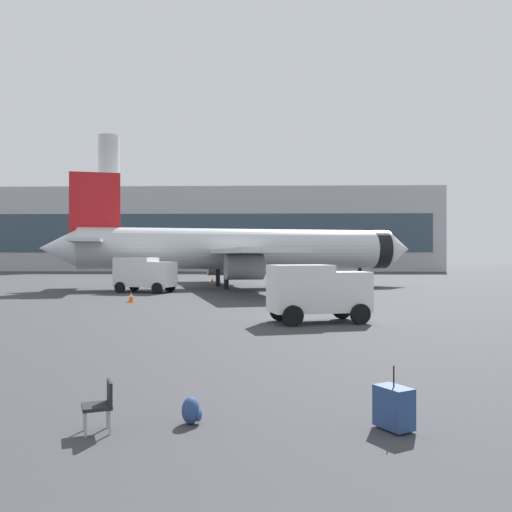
{
  "coord_description": "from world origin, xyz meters",
  "views": [
    {
      "loc": [
        -0.35,
        -2.43,
        2.97
      ],
      "look_at": [
        -1.19,
        29.02,
        3.0
      ],
      "focal_mm": 37.52,
      "sensor_mm": 36.0,
      "label": 1
    }
  ],
  "objects_px": {
    "safety_cone_far": "(296,284)",
    "cargo_van": "(317,290)",
    "safety_cone_near": "(131,297)",
    "airplane_at_gate": "(240,249)",
    "rolling_suitcase": "(394,407)",
    "gate_chair": "(101,403)",
    "safety_cone_mid": "(273,283)",
    "traveller_backpack": "(192,411)",
    "service_truck": "(145,273)",
    "safety_cone_outer": "(212,281)"
  },
  "relations": [
    {
      "from": "service_truck",
      "to": "cargo_van",
      "type": "height_order",
      "value": "service_truck"
    },
    {
      "from": "gate_chair",
      "to": "cargo_van",
      "type": "bearing_deg",
      "value": 71.77
    },
    {
      "from": "safety_cone_far",
      "to": "gate_chair",
      "type": "xyz_separation_m",
      "value": [
        -5.35,
        -43.39,
        0.19
      ]
    },
    {
      "from": "rolling_suitcase",
      "to": "traveller_backpack",
      "type": "bearing_deg",
      "value": 176.14
    },
    {
      "from": "safety_cone_outer",
      "to": "safety_cone_near",
      "type": "bearing_deg",
      "value": -96.67
    },
    {
      "from": "safety_cone_mid",
      "to": "gate_chair",
      "type": "xyz_separation_m",
      "value": [
        -3.09,
        -44.6,
        0.17
      ]
    },
    {
      "from": "safety_cone_outer",
      "to": "rolling_suitcase",
      "type": "bearing_deg",
      "value": -80.2
    },
    {
      "from": "cargo_van",
      "to": "safety_cone_mid",
      "type": "bearing_deg",
      "value": 93.66
    },
    {
      "from": "airplane_at_gate",
      "to": "cargo_van",
      "type": "bearing_deg",
      "value": -79.43
    },
    {
      "from": "safety_cone_mid",
      "to": "safety_cone_outer",
      "type": "xyz_separation_m",
      "value": [
        -6.55,
        4.45,
        -0.01
      ]
    },
    {
      "from": "traveller_backpack",
      "to": "safety_cone_near",
      "type": "bearing_deg",
      "value": 107.0
    },
    {
      "from": "airplane_at_gate",
      "to": "cargo_van",
      "type": "xyz_separation_m",
      "value": [
        4.97,
        -26.65,
        -2.21
      ]
    },
    {
      "from": "safety_cone_mid",
      "to": "gate_chair",
      "type": "distance_m",
      "value": 44.7
    },
    {
      "from": "safety_cone_far",
      "to": "gate_chair",
      "type": "bearing_deg",
      "value": -97.03
    },
    {
      "from": "safety_cone_mid",
      "to": "rolling_suitcase",
      "type": "xyz_separation_m",
      "value": [
        1.88,
        -44.36,
        0.06
      ]
    },
    {
      "from": "traveller_backpack",
      "to": "safety_cone_outer",
      "type": "bearing_deg",
      "value": 95.79
    },
    {
      "from": "airplane_at_gate",
      "to": "safety_cone_near",
      "type": "bearing_deg",
      "value": -110.96
    },
    {
      "from": "service_truck",
      "to": "safety_cone_far",
      "type": "height_order",
      "value": "service_truck"
    },
    {
      "from": "cargo_van",
      "to": "traveller_backpack",
      "type": "bearing_deg",
      "value": -103.5
    },
    {
      "from": "airplane_at_gate",
      "to": "gate_chair",
      "type": "bearing_deg",
      "value": -90.0
    },
    {
      "from": "safety_cone_far",
      "to": "safety_cone_outer",
      "type": "height_order",
      "value": "safety_cone_outer"
    },
    {
      "from": "safety_cone_far",
      "to": "traveller_backpack",
      "type": "bearing_deg",
      "value": -95.18
    },
    {
      "from": "cargo_van",
      "to": "safety_cone_mid",
      "type": "distance_m",
      "value": 29.57
    },
    {
      "from": "airplane_at_gate",
      "to": "rolling_suitcase",
      "type": "bearing_deg",
      "value": -83.17
    },
    {
      "from": "gate_chair",
      "to": "traveller_backpack",
      "type": "bearing_deg",
      "value": 18.07
    },
    {
      "from": "service_truck",
      "to": "gate_chair",
      "type": "xyz_separation_m",
      "value": [
        7.53,
        -34.84,
        -1.11
      ]
    },
    {
      "from": "safety_cone_near",
      "to": "airplane_at_gate",
      "type": "bearing_deg",
      "value": 69.04
    },
    {
      "from": "safety_cone_outer",
      "to": "gate_chair",
      "type": "bearing_deg",
      "value": -85.96
    },
    {
      "from": "cargo_van",
      "to": "safety_cone_far",
      "type": "relative_size",
      "value": 7.69
    },
    {
      "from": "safety_cone_far",
      "to": "cargo_van",
      "type": "bearing_deg",
      "value": -90.76
    },
    {
      "from": "service_truck",
      "to": "gate_chair",
      "type": "bearing_deg",
      "value": -77.81
    },
    {
      "from": "safety_cone_far",
      "to": "safety_cone_outer",
      "type": "bearing_deg",
      "value": 147.3
    },
    {
      "from": "traveller_backpack",
      "to": "rolling_suitcase",
      "type": "bearing_deg",
      "value": -3.86
    },
    {
      "from": "service_truck",
      "to": "rolling_suitcase",
      "type": "height_order",
      "value": "service_truck"
    },
    {
      "from": "airplane_at_gate",
      "to": "service_truck",
      "type": "relative_size",
      "value": 6.77
    },
    {
      "from": "safety_cone_near",
      "to": "safety_cone_mid",
      "type": "height_order",
      "value": "safety_cone_near"
    },
    {
      "from": "traveller_backpack",
      "to": "safety_cone_mid",
      "type": "bearing_deg",
      "value": 87.89
    },
    {
      "from": "gate_chair",
      "to": "safety_cone_near",
      "type": "bearing_deg",
      "value": 103.64
    },
    {
      "from": "cargo_van",
      "to": "rolling_suitcase",
      "type": "bearing_deg",
      "value": -90.01
    },
    {
      "from": "rolling_suitcase",
      "to": "traveller_backpack",
      "type": "height_order",
      "value": "rolling_suitcase"
    },
    {
      "from": "rolling_suitcase",
      "to": "safety_cone_far",
      "type": "bearing_deg",
      "value": 89.5
    },
    {
      "from": "safety_cone_mid",
      "to": "rolling_suitcase",
      "type": "height_order",
      "value": "rolling_suitcase"
    },
    {
      "from": "airplane_at_gate",
      "to": "service_truck",
      "type": "distance_m",
      "value": 10.43
    },
    {
      "from": "safety_cone_far",
      "to": "safety_cone_outer",
      "type": "relative_size",
      "value": 0.95
    },
    {
      "from": "safety_cone_far",
      "to": "rolling_suitcase",
      "type": "height_order",
      "value": "rolling_suitcase"
    },
    {
      "from": "service_truck",
      "to": "safety_cone_outer",
      "type": "distance_m",
      "value": 14.83
    },
    {
      "from": "cargo_van",
      "to": "gate_chair",
      "type": "bearing_deg",
      "value": -108.23
    },
    {
      "from": "airplane_at_gate",
      "to": "safety_cone_near",
      "type": "xyz_separation_m",
      "value": [
        -6.21,
        -16.2,
        -3.31
      ]
    },
    {
      "from": "airplane_at_gate",
      "to": "cargo_van",
      "type": "height_order",
      "value": "airplane_at_gate"
    },
    {
      "from": "service_truck",
      "to": "cargo_van",
      "type": "relative_size",
      "value": 1.09
    }
  ]
}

